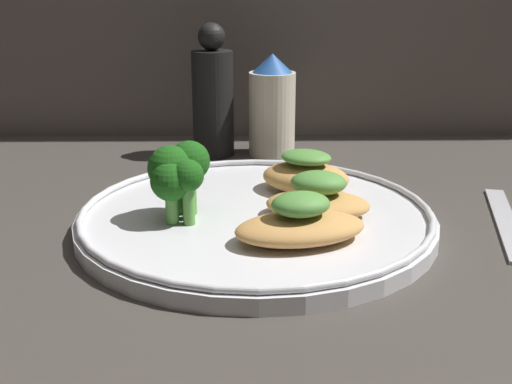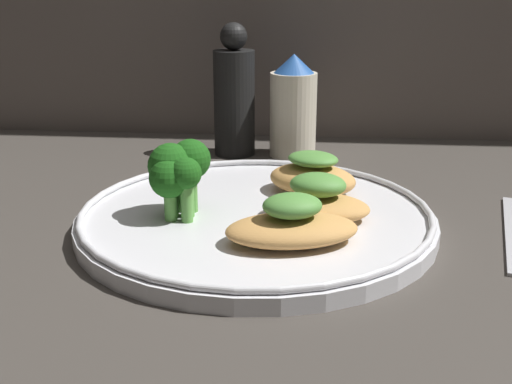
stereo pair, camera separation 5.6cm
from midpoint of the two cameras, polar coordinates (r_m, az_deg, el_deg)
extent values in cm
cube|color=#3D3833|center=(57.75, 2.80, -3.71)|extent=(180.00, 180.00, 1.00)
cylinder|color=silver|center=(57.30, 2.82, -2.60)|extent=(31.78, 31.78, 1.40)
torus|color=silver|center=(56.94, 2.83, -1.67)|extent=(31.18, 31.18, 0.60)
ellipsoid|color=tan|center=(50.75, 6.39, -3.43)|extent=(11.68, 8.29, 2.19)
ellipsoid|color=#518E3D|center=(50.02, 6.48, -1.28)|extent=(5.43, 4.73, 1.87)
ellipsoid|color=tan|center=(56.08, 8.34, -1.38)|extent=(9.74, 6.89, 2.08)
ellipsoid|color=#518E3D|center=(55.41, 8.44, 0.59)|extent=(5.30, 4.45, 1.98)
ellipsoid|color=tan|center=(62.41, 7.62, 1.09)|extent=(10.27, 9.03, 2.75)
ellipsoid|color=#518E3D|center=(61.82, 7.71, 2.90)|extent=(6.01, 5.45, 1.34)
cylinder|color=#569942|center=(55.81, -3.22, -0.71)|extent=(1.10, 1.10, 3.16)
sphere|color=#195114|center=(55.04, -3.27, 1.68)|extent=(2.47, 2.47, 2.47)
cylinder|color=#569942|center=(57.21, -2.90, 0.03)|extent=(1.04, 1.04, 3.60)
sphere|color=#195114|center=(56.30, -2.95, 2.97)|extent=(3.57, 3.57, 3.57)
cylinder|color=#569942|center=(57.07, -4.18, -0.27)|extent=(1.00, 1.00, 3.18)
sphere|color=#195114|center=(56.26, -4.25, 2.27)|extent=(3.00, 3.00, 3.00)
cylinder|color=#569942|center=(56.18, -4.64, -0.61)|extent=(1.06, 1.06, 3.16)
sphere|color=#195114|center=(55.26, -4.72, 2.29)|extent=(3.96, 3.96, 3.96)
cylinder|color=#569942|center=(55.14, -4.72, -1.29)|extent=(1.09, 1.09, 2.62)
sphere|color=#195114|center=(54.33, -4.79, 1.21)|extent=(3.47, 3.47, 3.47)
cylinder|color=#569942|center=(54.60, -3.26, -1.03)|extent=(1.02, 1.02, 3.39)
sphere|color=#195114|center=(53.75, -3.31, 1.63)|extent=(2.74, 2.74, 2.74)
cylinder|color=beige|center=(79.58, 5.35, 6.82)|extent=(5.72, 5.72, 10.29)
cone|color=#23519E|center=(78.52, 5.50, 11.31)|extent=(4.87, 4.87, 2.26)
cylinder|color=black|center=(79.64, 0.10, 7.86)|extent=(5.06, 5.06, 12.88)
sphere|color=black|center=(78.49, 0.10, 13.67)|extent=(3.29, 3.29, 3.29)
camera|label=1|loc=(0.03, -87.14, 0.98)|focal=45.00mm
camera|label=2|loc=(0.03, 92.86, -0.98)|focal=45.00mm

